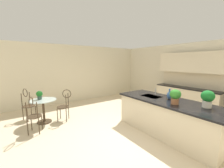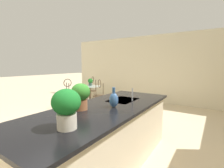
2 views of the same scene
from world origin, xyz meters
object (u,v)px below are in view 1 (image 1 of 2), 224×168
at_px(potted_plant_counter_near, 175,96).
at_px(vase_on_counter, 169,95).
at_px(chair_toward_desk, 33,113).
at_px(chair_by_island, 28,103).
at_px(chair_near_window, 64,104).
at_px(potted_plant_on_table, 39,95).
at_px(potted_plant_counter_far, 208,98).
at_px(bistro_table, 44,109).

xyz_separation_m(potted_plant_counter_near, vase_on_counter, (-0.35, 0.30, -0.10)).
bearing_deg(chair_toward_desk, chair_by_island, -178.33).
bearing_deg(chair_near_window, potted_plant_on_table, -117.54).
relative_size(potted_plant_counter_near, potted_plant_counter_far, 0.94).
height_order(potted_plant_on_table, vase_on_counter, vase_on_counter).
distance_m(chair_near_window, potted_plant_counter_far, 3.98).
height_order(bistro_table, chair_by_island, chair_by_island).
bearing_deg(chair_near_window, vase_on_counter, 41.79).
bearing_deg(bistro_table, chair_toward_desk, -28.71).
height_order(potted_plant_counter_far, vase_on_counter, potted_plant_counter_far).
height_order(chair_near_window, potted_plant_counter_far, potted_plant_counter_far).
bearing_deg(potted_plant_counter_near, potted_plant_counter_far, 32.52).
xyz_separation_m(chair_toward_desk, vase_on_counter, (1.98, 3.08, 0.46)).
height_order(chair_toward_desk, potted_plant_on_table, chair_toward_desk).
xyz_separation_m(chair_near_window, vase_on_counter, (2.39, 2.13, 0.46)).
xyz_separation_m(chair_toward_desk, potted_plant_counter_far, (2.88, 3.12, 0.57)).
xyz_separation_m(chair_near_window, potted_plant_counter_near, (2.74, 1.83, 0.55)).
distance_m(chair_near_window, potted_plant_counter_near, 3.34).
relative_size(bistro_table, potted_plant_on_table, 2.96).
bearing_deg(chair_by_island, chair_near_window, 50.21).
bearing_deg(chair_by_island, potted_plant_counter_far, 37.60).
bearing_deg(potted_plant_counter_near, chair_near_window, -146.25).
bearing_deg(vase_on_counter, bistro_table, -133.71).
relative_size(chair_by_island, chair_toward_desk, 1.00).
relative_size(potted_plant_counter_far, vase_on_counter, 1.34).
xyz_separation_m(potted_plant_counter_near, potted_plant_counter_far, (0.55, 0.35, 0.01)).
relative_size(chair_by_island, vase_on_counter, 3.62).
xyz_separation_m(bistro_table, chair_near_window, (0.22, 0.60, 0.13)).
bearing_deg(potted_plant_counter_far, chair_near_window, -146.45).
xyz_separation_m(bistro_table, chair_toward_desk, (0.63, -0.35, 0.13)).
bearing_deg(chair_toward_desk, potted_plant_counter_near, 49.97).
distance_m(potted_plant_counter_far, vase_on_counter, 0.91).
relative_size(chair_near_window, potted_plant_counter_near, 2.89).
bearing_deg(bistro_table, potted_plant_on_table, -151.23).
bearing_deg(vase_on_counter, potted_plant_counter_far, 2.98).
height_order(chair_near_window, potted_plant_on_table, chair_near_window).
distance_m(potted_plant_counter_near, potted_plant_counter_far, 0.65).
xyz_separation_m(chair_by_island, potted_plant_on_table, (0.47, 0.31, 0.32)).
relative_size(chair_toward_desk, potted_plant_counter_near, 2.89).
bearing_deg(potted_plant_on_table, chair_toward_desk, -20.27).
distance_m(bistro_table, chair_near_window, 0.65).
bearing_deg(potted_plant_counter_near, vase_on_counter, 139.04).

